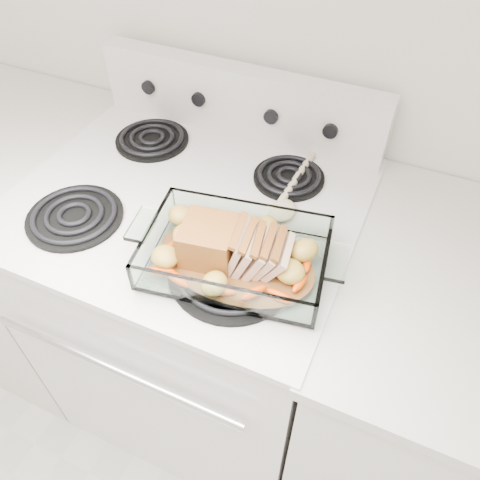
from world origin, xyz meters
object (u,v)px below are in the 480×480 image
at_px(electric_range, 199,311).
at_px(baking_dish, 236,257).
at_px(counter_right, 425,401).
at_px(counter_left, 27,248).
at_px(pork_roast, 226,244).

bearing_deg(electric_range, baking_dish, -37.03).
bearing_deg(counter_right, electric_range, 179.90).
distance_m(counter_left, pork_roast, 0.99).
xyz_separation_m(baking_dish, pork_roast, (-0.02, -0.00, 0.03)).
distance_m(electric_range, counter_left, 0.67).
bearing_deg(pork_roast, electric_range, 121.69).
xyz_separation_m(counter_right, baking_dish, (-0.48, -0.14, 0.50)).
bearing_deg(counter_right, baking_dish, -163.55).
height_order(counter_right, baking_dish, baking_dish).
xyz_separation_m(electric_range, pork_roast, (0.17, -0.14, 0.51)).
height_order(baking_dish, pork_roast, pork_roast).
bearing_deg(baking_dish, pork_roast, 170.52).
bearing_deg(pork_roast, counter_right, -2.27).
bearing_deg(counter_right, pork_roast, -164.19).
relative_size(counter_left, baking_dish, 2.69).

